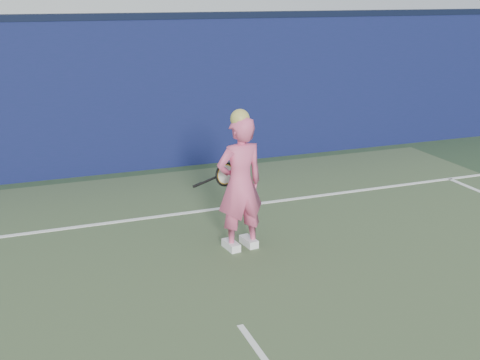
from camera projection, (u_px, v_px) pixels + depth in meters
name	position (u px, v px, depth m)	size (l,w,h in m)	color
backstop_wall	(123.00, 97.00, 10.04)	(24.00, 0.40, 2.50)	#0D153D
wall_cap	(119.00, 16.00, 9.65)	(24.00, 0.42, 0.10)	black
player	(240.00, 183.00, 6.96)	(0.63, 0.45, 1.68)	#D7537E
racket	(223.00, 175.00, 7.32)	(0.57, 0.14, 0.30)	black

